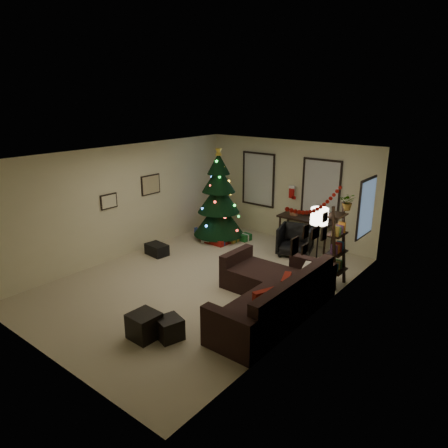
{
  "coord_description": "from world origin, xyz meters",
  "views": [
    {
      "loc": [
        5.42,
        -6.07,
        3.83
      ],
      "look_at": [
        0.1,
        0.6,
        1.15
      ],
      "focal_mm": 33.29,
      "sensor_mm": 36.0,
      "label": 1
    }
  ],
  "objects_px": {
    "sofa": "(271,296)",
    "desk_chair": "(295,240)",
    "christmas_tree": "(219,201)",
    "bookshelf": "(338,247)",
    "desk": "(306,221)"
  },
  "relations": [
    {
      "from": "christmas_tree",
      "to": "sofa",
      "type": "distance_m",
      "value": 4.21
    },
    {
      "from": "bookshelf",
      "to": "sofa",
      "type": "bearing_deg",
      "value": -105.6
    },
    {
      "from": "christmas_tree",
      "to": "desk",
      "type": "distance_m",
      "value": 2.38
    },
    {
      "from": "sofa",
      "to": "desk",
      "type": "distance_m",
      "value": 3.58
    },
    {
      "from": "christmas_tree",
      "to": "desk_chair",
      "type": "height_order",
      "value": "christmas_tree"
    },
    {
      "from": "desk",
      "to": "sofa",
      "type": "bearing_deg",
      "value": -71.93
    },
    {
      "from": "sofa",
      "to": "desk_chair",
      "type": "relative_size",
      "value": 3.92
    },
    {
      "from": "desk",
      "to": "desk_chair",
      "type": "height_order",
      "value": "desk"
    },
    {
      "from": "sofa",
      "to": "bookshelf",
      "type": "bearing_deg",
      "value": 74.4
    },
    {
      "from": "sofa",
      "to": "desk",
      "type": "height_order",
      "value": "sofa"
    },
    {
      "from": "bookshelf",
      "to": "desk",
      "type": "bearing_deg",
      "value": 133.75
    },
    {
      "from": "desk_chair",
      "to": "christmas_tree",
      "type": "bearing_deg",
      "value": 169.02
    },
    {
      "from": "sofa",
      "to": "bookshelf",
      "type": "height_order",
      "value": "bookshelf"
    },
    {
      "from": "christmas_tree",
      "to": "desk",
      "type": "xyz_separation_m",
      "value": [
        2.19,
        0.88,
        -0.36
      ]
    },
    {
      "from": "christmas_tree",
      "to": "desk_chair",
      "type": "distance_m",
      "value": 2.37
    }
  ]
}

